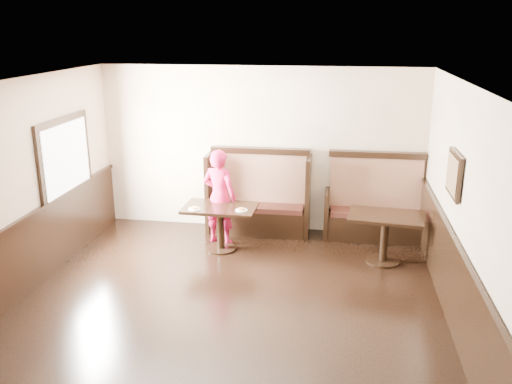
% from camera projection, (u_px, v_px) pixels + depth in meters
% --- Properties ---
extents(ground, '(7.00, 7.00, 0.00)m').
position_uv_depth(ground, '(217.00, 332.00, 6.33)').
color(ground, black).
rests_on(ground, ground).
extents(room_shell, '(7.00, 7.00, 7.00)m').
position_uv_depth(room_shell, '(197.00, 268.00, 6.44)').
color(room_shell, beige).
rests_on(room_shell, ground).
extents(booth_main, '(1.75, 0.72, 1.45)m').
position_uv_depth(booth_main, '(259.00, 202.00, 9.29)').
color(booth_main, black).
rests_on(booth_main, ground).
extents(booth_neighbor, '(1.65, 0.72, 1.45)m').
position_uv_depth(booth_neighbor, '(374.00, 210.00, 9.02)').
color(booth_neighbor, black).
rests_on(booth_neighbor, ground).
extents(table_main, '(1.15, 0.73, 0.72)m').
position_uv_depth(table_main, '(220.00, 217.00, 8.50)').
color(table_main, black).
rests_on(table_main, ground).
extents(table_neighbor, '(1.16, 0.83, 0.75)m').
position_uv_depth(table_neighbor, '(385.00, 227.00, 8.04)').
color(table_neighbor, black).
rests_on(table_neighbor, ground).
extents(child, '(0.65, 0.52, 1.57)m').
position_uv_depth(child, '(220.00, 197.00, 8.72)').
color(child, '#C21446').
rests_on(child, ground).
extents(pizza_plate_left, '(0.19, 0.19, 0.04)m').
position_uv_depth(pizza_plate_left, '(194.00, 208.00, 8.32)').
color(pizza_plate_left, white).
rests_on(pizza_plate_left, table_main).
extents(pizza_plate_right, '(0.19, 0.19, 0.03)m').
position_uv_depth(pizza_plate_right, '(241.00, 210.00, 8.26)').
color(pizza_plate_right, white).
rests_on(pizza_plate_right, table_main).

